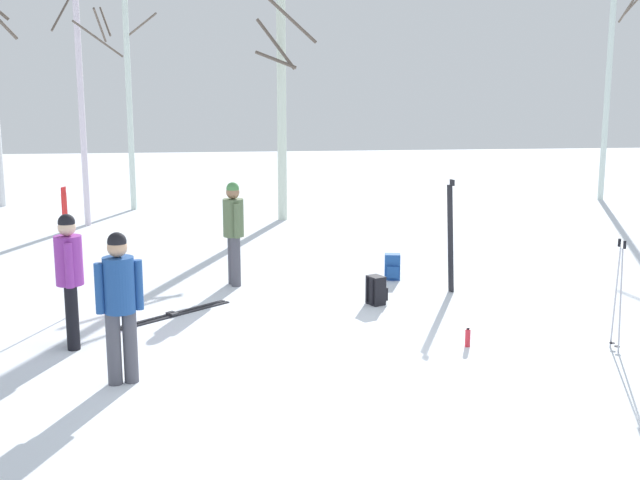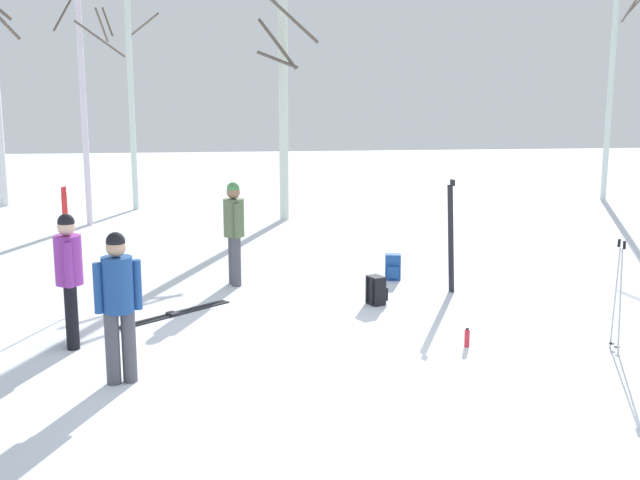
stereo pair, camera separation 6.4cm
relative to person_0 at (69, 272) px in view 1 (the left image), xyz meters
The scene contains 15 objects.
ground_plane 3.23m from the person_0, 15.18° to the right, with size 60.00×60.00×0.00m, color white.
person_0 is the anchor object (origin of this frame).
person_1 1.54m from the person_0, 59.76° to the right, with size 0.50×0.34×1.72m.
person_2 3.63m from the person_0, 55.12° to the left, with size 0.34×0.51×1.72m.
ski_pair_planted_0 5.91m from the person_0, 21.45° to the left, with size 0.10×0.25×1.81m.
ski_pair_planted_1 1.49m from the person_0, 101.52° to the left, with size 0.06×0.14×1.87m.
ski_pair_lying_0 2.02m from the person_0, 47.73° to the left, with size 1.57×1.37×0.05m.
ski_poles_0 6.83m from the person_0, ahead, with size 0.07×0.23×1.41m.
backpack_0 4.52m from the person_0, 20.00° to the left, with size 0.34×0.32×0.44m.
backpack_1 5.69m from the person_0, 32.55° to the left, with size 0.29×0.31×0.44m.
water_bottle_0 5.08m from the person_0, ahead, with size 0.07×0.07×0.25m.
birch_tree_3 9.45m from the person_0, 97.89° to the left, with size 1.75×1.75×6.11m.
birch_tree_4 11.84m from the person_0, 92.16° to the left, with size 1.49×1.58×8.00m.
birch_tree_5 10.12m from the person_0, 70.23° to the left, with size 1.46×0.94×6.09m.
birch_tree_6 17.42m from the person_0, 42.65° to the left, with size 1.33×1.31×6.70m.
Camera 1 is at (-1.03, -9.21, 3.30)m, focal length 44.99 mm.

